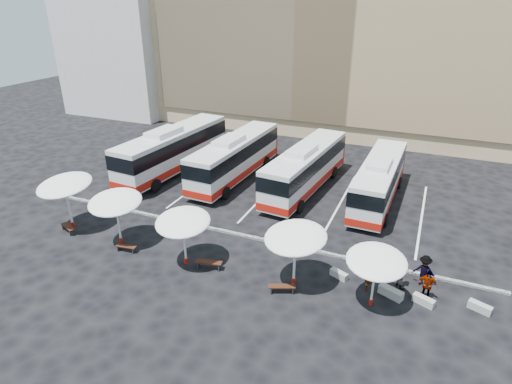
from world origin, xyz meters
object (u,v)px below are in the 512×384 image
at_px(passenger_3, 424,271).
at_px(wood_bench_3, 282,287).
at_px(conc_bench_1, 391,293).
at_px(conc_bench_3, 480,307).
at_px(wood_bench_2, 209,263).
at_px(bus_0, 174,149).
at_px(wood_bench_0, 68,228).
at_px(passenger_0, 371,277).
at_px(sunshade_2, 183,222).
at_px(wood_bench_1, 126,247).
at_px(conc_bench_2, 424,301).
at_px(sunshade_3, 296,238).
at_px(bus_2, 306,167).
at_px(sunshade_1, 115,202).
at_px(sunshade_0, 65,185).
at_px(bus_1, 235,156).
at_px(bus_3, 379,179).
at_px(conc_bench_0, 339,274).
at_px(passenger_2, 427,285).
at_px(sunshade_4, 376,261).
at_px(passenger_1, 402,274).

bearing_deg(passenger_3, wood_bench_3, 30.11).
bearing_deg(conc_bench_1, conc_bench_3, 7.67).
bearing_deg(wood_bench_2, bus_0, 129.62).
xyz_separation_m(wood_bench_0, passenger_0, (20.01, 1.51, 0.58)).
xyz_separation_m(bus_0, conc_bench_1, (20.55, -10.95, -1.92)).
bearing_deg(conc_bench_3, passenger_0, -174.31).
height_order(wood_bench_2, wood_bench_3, wood_bench_2).
bearing_deg(passenger_0, sunshade_2, 176.49).
height_order(wood_bench_1, conc_bench_2, conc_bench_2).
xyz_separation_m(sunshade_3, wood_bench_0, (-15.97, -0.48, -2.66)).
relative_size(sunshade_2, passenger_0, 2.06).
distance_m(bus_2, passenger_0, 13.72).
distance_m(bus_0, sunshade_1, 12.73).
bearing_deg(conc_bench_2, sunshade_1, -176.19).
distance_m(bus_0, sunshade_0, 11.88).
distance_m(bus_1, bus_3, 12.25).
relative_size(sunshade_0, wood_bench_3, 2.88).
relative_size(bus_1, passenger_0, 6.81).
xyz_separation_m(sunshade_0, wood_bench_0, (0.24, -0.62, -2.86)).
bearing_deg(sunshade_0, bus_1, 62.08).
bearing_deg(wood_bench_1, conc_bench_3, 7.06).
height_order(conc_bench_0, conc_bench_2, conc_bench_2).
xyz_separation_m(sunshade_2, sunshade_3, (6.59, 0.62, 0.16)).
distance_m(wood_bench_3, conc_bench_0, 3.62).
relative_size(bus_0, wood_bench_0, 8.92).
bearing_deg(conc_bench_3, passenger_2, -178.02).
distance_m(bus_1, sunshade_4, 18.86).
xyz_separation_m(conc_bench_0, conc_bench_2, (4.61, -0.57, 0.01)).
bearing_deg(passenger_3, sunshade_4, 52.76).
relative_size(bus_0, bus_1, 1.07).
distance_m(sunshade_2, passenger_3, 13.77).
bearing_deg(passenger_3, bus_1, -29.49).
bearing_deg(passenger_3, passenger_1, 33.00).
height_order(bus_1, wood_bench_1, bus_1).
relative_size(bus_1, sunshade_1, 3.02).
bearing_deg(conc_bench_2, bus_3, 109.62).
bearing_deg(wood_bench_1, wood_bench_0, 175.04).
xyz_separation_m(bus_2, wood_bench_0, (-12.75, -13.10, -1.66)).
bearing_deg(sunshade_1, bus_1, 80.45).
height_order(bus_2, wood_bench_3, bus_2).
distance_m(wood_bench_0, passenger_1, 21.65).
xyz_separation_m(bus_2, sunshade_4, (7.50, -12.75, 0.68)).
distance_m(wood_bench_1, conc_bench_1, 16.03).
bearing_deg(sunshade_0, conc_bench_3, 3.20).
bearing_deg(sunshade_4, conc_bench_2, 24.31).
xyz_separation_m(wood_bench_0, passenger_1, (21.49, 2.57, 0.45)).
bearing_deg(passenger_3, conc_bench_3, 159.44).
xyz_separation_m(passenger_0, passenger_2, (2.80, 0.45, -0.03)).
bearing_deg(wood_bench_0, bus_3, 35.22).
relative_size(sunshade_2, sunshade_3, 0.86).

